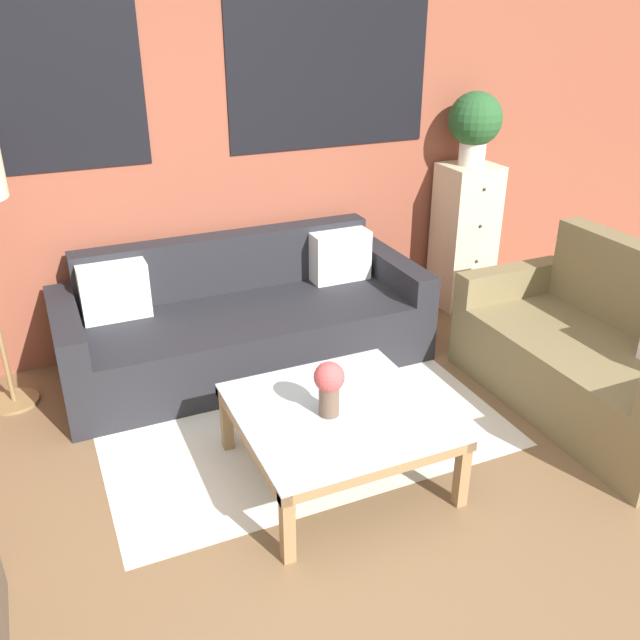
# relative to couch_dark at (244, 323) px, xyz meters

# --- Properties ---
(ground_plane) EXTENTS (16.00, 16.00, 0.00)m
(ground_plane) POSITION_rel_couch_dark_xyz_m (-0.15, -1.95, -0.28)
(ground_plane) COLOR brown
(wall_back_brick) EXTENTS (8.40, 0.09, 2.80)m
(wall_back_brick) POSITION_rel_couch_dark_xyz_m (-0.15, 0.49, 1.13)
(wall_back_brick) COLOR brown
(wall_back_brick) RESTS_ON ground_plane
(rug) EXTENTS (2.17, 1.59, 0.00)m
(rug) POSITION_rel_couch_dark_xyz_m (0.05, -0.72, -0.27)
(rug) COLOR silver
(rug) RESTS_ON ground_plane
(couch_dark) EXTENTS (2.28, 0.88, 0.78)m
(couch_dark) POSITION_rel_couch_dark_xyz_m (0.00, 0.00, 0.00)
(couch_dark) COLOR #232328
(couch_dark) RESTS_ON ground_plane
(settee_vintage) EXTENTS (0.80, 1.57, 0.92)m
(settee_vintage) POSITION_rel_couch_dark_xyz_m (1.68, -1.32, 0.03)
(settee_vintage) COLOR olive
(settee_vintage) RESTS_ON ground_plane
(coffee_table) EXTENTS (0.94, 0.94, 0.38)m
(coffee_table) POSITION_rel_couch_dark_xyz_m (0.05, -1.30, 0.05)
(coffee_table) COLOR silver
(coffee_table) RESTS_ON ground_plane
(drawer_cabinet) EXTENTS (0.39, 0.37, 1.08)m
(drawer_cabinet) POSITION_rel_couch_dark_xyz_m (1.82, 0.23, 0.26)
(drawer_cabinet) COLOR beige
(drawer_cabinet) RESTS_ON ground_plane
(potted_plant) EXTENTS (0.37, 0.37, 0.51)m
(potted_plant) POSITION_rel_couch_dark_xyz_m (1.82, 0.23, 1.10)
(potted_plant) COLOR silver
(potted_plant) RESTS_ON drawer_cabinet
(flower_vase) EXTENTS (0.14, 0.14, 0.27)m
(flower_vase) POSITION_rel_couch_dark_xyz_m (-0.00, -1.31, 0.27)
(flower_vase) COLOR brown
(flower_vase) RESTS_ON coffee_table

